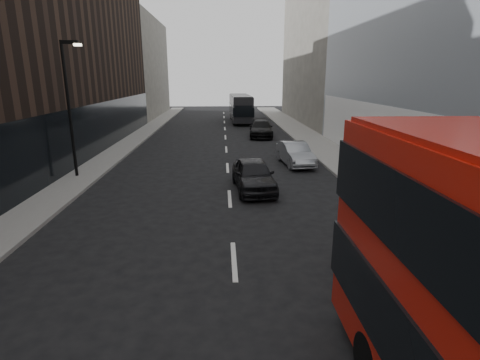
{
  "coord_description": "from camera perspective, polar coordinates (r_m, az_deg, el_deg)",
  "views": [
    {
      "loc": [
        -0.32,
        -2.26,
        5.37
      ],
      "look_at": [
        0.19,
        8.14,
        2.5
      ],
      "focal_mm": 28.0,
      "sensor_mm": 36.0,
      "label": 1
    }
  ],
  "objects": [
    {
      "name": "sidewalk_right",
      "position": [
        28.85,
        13.03,
        4.46
      ],
      "size": [
        3.0,
        80.0,
        0.15
      ],
      "primitive_type": "cube",
      "color": "slate",
      "rests_on": "ground"
    },
    {
      "name": "sidewalk_left",
      "position": [
        28.81,
        -18.24,
        4.07
      ],
      "size": [
        2.0,
        80.0,
        0.15
      ],
      "primitive_type": "cube",
      "color": "slate",
      "rests_on": "ground"
    },
    {
      "name": "building_victorian",
      "position": [
        47.9,
        12.12,
        20.25
      ],
      "size": [
        6.5,
        24.0,
        21.0
      ],
      "color": "#5F5A53",
      "rests_on": "ground"
    },
    {
      "name": "building_left_mid",
      "position": [
        34.18,
        -22.93,
        17.02
      ],
      "size": [
        5.0,
        24.0,
        14.0
      ],
      "primitive_type": "cube",
      "color": "black",
      "rests_on": "ground"
    },
    {
      "name": "building_left_far",
      "position": [
        55.41,
        -15.03,
        16.11
      ],
      "size": [
        5.0,
        20.0,
        13.0
      ],
      "primitive_type": "cube",
      "color": "#5F5A53",
      "rests_on": "ground"
    },
    {
      "name": "street_lamp",
      "position": [
        21.78,
        -24.53,
        10.95
      ],
      "size": [
        1.06,
        0.22,
        7.0
      ],
      "color": "black",
      "rests_on": "sidewalk_left"
    },
    {
      "name": "grey_bus",
      "position": [
        46.71,
        0.07,
        10.98
      ],
      "size": [
        2.6,
        10.1,
        3.25
      ],
      "rotation": [
        0.0,
        0.0,
        0.02
      ],
      "color": "black",
      "rests_on": "ground"
    },
    {
      "name": "car_a",
      "position": [
        18.24,
        2.06,
        0.82
      ],
      "size": [
        2.16,
        4.65,
        1.54
      ],
      "primitive_type": "imported",
      "rotation": [
        0.0,
        0.0,
        0.08
      ],
      "color": "black",
      "rests_on": "ground"
    },
    {
      "name": "car_b",
      "position": [
        23.85,
        8.38,
        4.0
      ],
      "size": [
        1.94,
        4.44,
        1.42
      ],
      "primitive_type": "imported",
      "rotation": [
        0.0,
        0.0,
        0.1
      ],
      "color": "gray",
      "rests_on": "ground"
    },
    {
      "name": "car_c",
      "position": [
        35.0,
        3.22,
        7.82
      ],
      "size": [
        2.49,
        5.31,
        1.5
      ],
      "primitive_type": "imported",
      "rotation": [
        0.0,
        0.0,
        -0.08
      ],
      "color": "black",
      "rests_on": "ground"
    }
  ]
}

